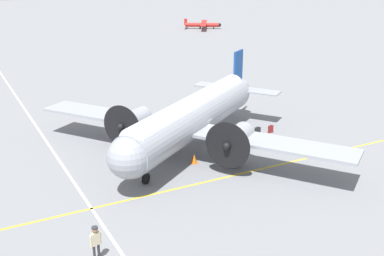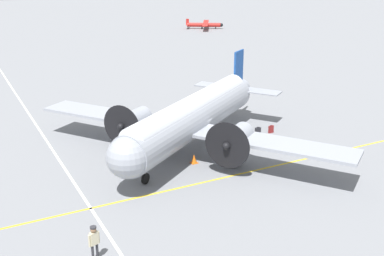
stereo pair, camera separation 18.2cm
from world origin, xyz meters
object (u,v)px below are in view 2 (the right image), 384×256
object	(u,v)px
crew_foreground	(94,239)
suitcase_near_door	(271,129)
airliner_main	(189,118)
light_aircraft_distant	(205,25)
suitcase_upright_spare	(258,131)
traffic_cone	(194,159)

from	to	relation	value
crew_foreground	suitcase_near_door	distance (m)	20.29
airliner_main	suitcase_near_door	xyz separation A→B (m)	(7.65, 0.63, -2.25)
airliner_main	suitcase_near_door	world-z (taller)	airliner_main
suitcase_near_door	light_aircraft_distant	bearing A→B (deg)	66.04
suitcase_upright_spare	suitcase_near_door	bearing A→B (deg)	-15.05
airliner_main	suitcase_upright_spare	world-z (taller)	airliner_main
airliner_main	light_aircraft_distant	xyz separation A→B (m)	(32.53, 56.61, -1.74)
light_aircraft_distant	airliner_main	bearing A→B (deg)	-89.05
suitcase_upright_spare	traffic_cone	distance (m)	7.70
suitcase_upright_spare	light_aircraft_distant	bearing A→B (deg)	65.02
suitcase_upright_spare	light_aircraft_distant	size ratio (longest dim) A/B	0.06
crew_foreground	traffic_cone	bearing A→B (deg)	22.93
suitcase_near_door	suitcase_upright_spare	size ratio (longest dim) A/B	1.13
suitcase_upright_spare	airliner_main	bearing A→B (deg)	-172.09
light_aircraft_distant	traffic_cone	distance (m)	67.21
suitcase_near_door	light_aircraft_distant	distance (m)	61.27
airliner_main	suitcase_upright_spare	size ratio (longest dim) A/B	36.43
suitcase_upright_spare	traffic_cone	world-z (taller)	traffic_cone
traffic_cone	suitcase_near_door	bearing A→B (deg)	16.84
crew_foreground	traffic_cone	size ratio (longest dim) A/B	2.81
airliner_main	traffic_cone	bearing A→B (deg)	37.21
light_aircraft_distant	traffic_cone	world-z (taller)	light_aircraft_distant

